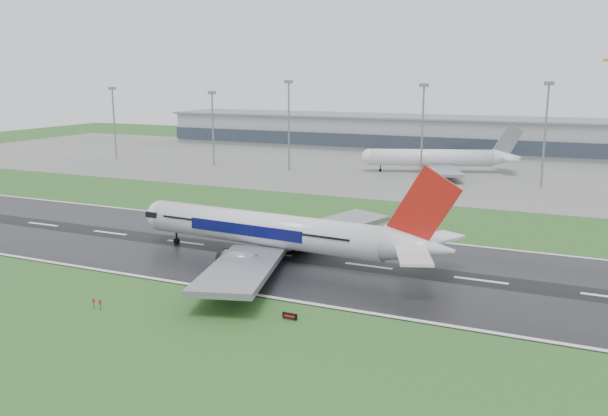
% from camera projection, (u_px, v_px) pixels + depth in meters
% --- Properties ---
extents(ground, '(520.00, 520.00, 0.00)m').
position_uv_depth(ground, '(186.00, 243.00, 128.50)').
color(ground, '#25541F').
rests_on(ground, ground).
extents(runway, '(400.00, 45.00, 0.10)m').
position_uv_depth(runway, '(186.00, 243.00, 128.49)').
color(runway, black).
rests_on(runway, ground).
extents(apron, '(400.00, 130.00, 0.08)m').
position_uv_depth(apron, '(371.00, 165.00, 240.18)').
color(apron, slate).
rests_on(apron, ground).
extents(terminal, '(240.00, 36.00, 15.00)m').
position_uv_depth(terminal, '(410.00, 134.00, 292.23)').
color(terminal, gray).
rests_on(terminal, ground).
extents(main_airliner, '(68.16, 65.31, 18.96)m').
position_uv_depth(main_airliner, '(283.00, 211.00, 113.96)').
color(main_airliner, silver).
rests_on(main_airliner, runway).
extents(parked_airliner, '(72.54, 70.12, 16.94)m').
position_uv_depth(parked_airliner, '(438.00, 149.00, 221.46)').
color(parked_airliner, silver).
rests_on(parked_airliner, apron).
extents(runway_sign, '(2.25, 1.03, 1.04)m').
position_uv_depth(runway_sign, '(290.00, 316.00, 87.77)').
color(runway_sign, black).
rests_on(runway_sign, ground).
extents(floodmast_0, '(0.64, 0.64, 28.64)m').
position_uv_depth(floodmast_0, '(114.00, 125.00, 256.10)').
color(floodmast_0, gray).
rests_on(floodmast_0, ground).
extents(floodmast_1, '(0.64, 0.64, 27.40)m').
position_uv_depth(floodmast_1, '(213.00, 130.00, 237.16)').
color(floodmast_1, gray).
rests_on(floodmast_1, ground).
extents(floodmast_2, '(0.64, 0.64, 31.54)m').
position_uv_depth(floodmast_2, '(289.00, 128.00, 223.87)').
color(floodmast_2, gray).
rests_on(floodmast_2, ground).
extents(floodmast_3, '(0.64, 0.64, 30.64)m').
position_uv_depth(floodmast_3, '(422.00, 134.00, 204.49)').
color(floodmast_3, gray).
rests_on(floodmast_3, ground).
extents(floodmast_4, '(0.64, 0.64, 31.38)m').
position_uv_depth(floodmast_4, '(545.00, 137.00, 189.28)').
color(floodmast_4, gray).
rests_on(floodmast_4, ground).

